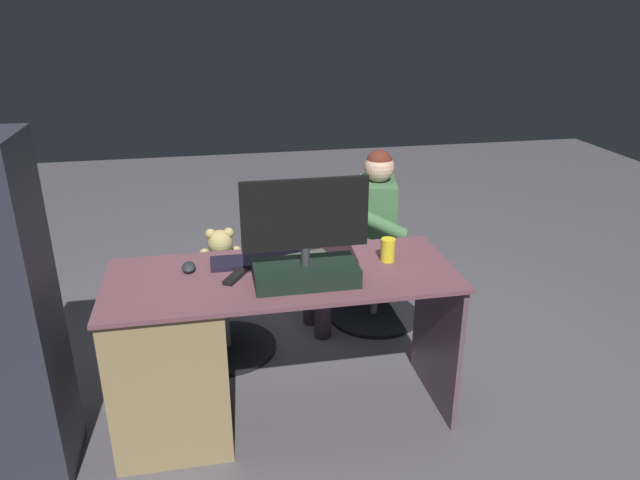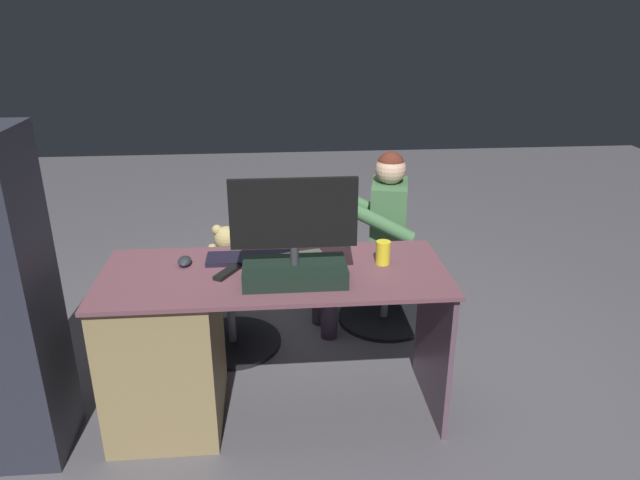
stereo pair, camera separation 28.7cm
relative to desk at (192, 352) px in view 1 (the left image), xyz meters
The scene contains 12 objects.
ground_plane 0.65m from the desk, 143.64° to the right, with size 10.00×10.00×0.00m, color #545258.
desk is the anchor object (origin of this frame).
monitor 0.70m from the desk, 169.08° to the left, with size 0.52×0.23×0.45m.
keyboard 0.50m from the desk, 156.77° to the right, with size 0.42×0.14×0.02m, color black.
computer_mouse 0.38m from the desk, 97.57° to the right, with size 0.06×0.10×0.04m, color #262A2F.
cup 0.99m from the desk, behind, with size 0.07×0.07×0.11m, color yellow.
tv_remote 0.42m from the desk, behind, with size 0.04×0.15×0.02m, color black.
notebook_binder 0.67m from the desk, behind, with size 0.22×0.30×0.02m, color beige.
office_chair_teddy 0.66m from the desk, 104.88° to the right, with size 0.55×0.55×0.42m.
teddy_bear 0.67m from the desk, 104.62° to the right, with size 0.23×0.23×0.32m.
visitor_chair 1.38m from the desk, 142.78° to the right, with size 0.57×0.57×0.42m.
person 1.30m from the desk, 141.07° to the right, with size 0.58×0.54×1.07m.
Camera 1 is at (0.29, 2.62, 1.84)m, focal length 33.03 mm.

